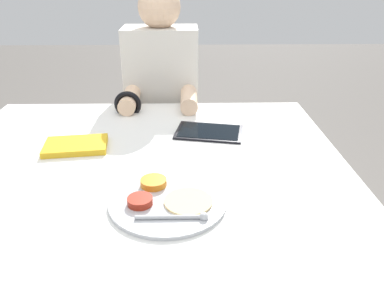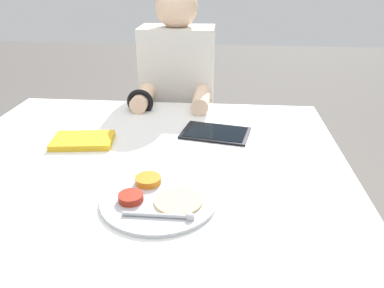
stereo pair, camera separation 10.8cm
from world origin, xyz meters
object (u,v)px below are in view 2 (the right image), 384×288
object	(u,v)px
thali_tray	(158,198)
person_diner	(178,126)
tablet_device	(216,133)
red_notebook	(83,141)

from	to	relation	value
thali_tray	person_diner	xyz separation A→B (m)	(-0.06, 0.90, -0.18)
tablet_device	thali_tray	bearing A→B (deg)	-107.01
thali_tray	person_diner	distance (m)	0.92
red_notebook	person_diner	bearing A→B (deg)	66.94
thali_tray	red_notebook	world-z (taller)	thali_tray
tablet_device	person_diner	distance (m)	0.54
thali_tray	red_notebook	distance (m)	0.44
red_notebook	tablet_device	world-z (taller)	red_notebook
thali_tray	tablet_device	world-z (taller)	thali_tray
tablet_device	person_diner	bearing A→B (deg)	112.50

